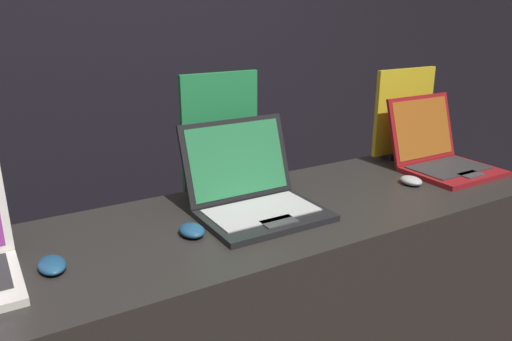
% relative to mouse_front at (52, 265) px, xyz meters
% --- Properties ---
extents(wall_back, '(8.00, 0.05, 2.80)m').
position_rel_mouse_front_xyz_m(wall_back, '(0.61, 1.46, 0.40)').
color(wall_back, black).
rests_on(wall_back, ground_plane).
extents(mouse_front, '(0.07, 0.11, 0.03)m').
position_rel_mouse_front_xyz_m(mouse_front, '(0.00, 0.00, 0.00)').
color(mouse_front, navy).
rests_on(mouse_front, display_counter).
extents(laptop_middle, '(0.39, 0.37, 0.28)m').
position_rel_mouse_front_xyz_m(laptop_middle, '(0.63, 0.07, 0.05)').
color(laptop_middle, black).
rests_on(laptop_middle, display_counter).
extents(mouse_middle, '(0.07, 0.10, 0.03)m').
position_rel_mouse_front_xyz_m(mouse_middle, '(0.39, 0.01, 0.00)').
color(mouse_middle, navy).
rests_on(mouse_middle, display_counter).
extents(promo_stand_middle, '(0.29, 0.07, 0.43)m').
position_rel_mouse_front_xyz_m(promo_stand_middle, '(0.63, 0.30, 0.19)').
color(promo_stand_middle, black).
rests_on(promo_stand_middle, display_counter).
extents(laptop_back, '(0.35, 0.36, 0.28)m').
position_rel_mouse_front_xyz_m(laptop_back, '(1.52, 0.07, 0.05)').
color(laptop_back, maroon).
rests_on(laptop_back, display_counter).
extents(mouse_back, '(0.07, 0.09, 0.03)m').
position_rel_mouse_front_xyz_m(mouse_back, '(1.28, -0.01, 0.00)').
color(mouse_back, '#B2B2B7').
rests_on(mouse_back, display_counter).
extents(promo_stand_back, '(0.33, 0.07, 0.39)m').
position_rel_mouse_front_xyz_m(promo_stand_back, '(1.52, 0.28, 0.17)').
color(promo_stand_back, black).
rests_on(promo_stand_back, display_counter).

